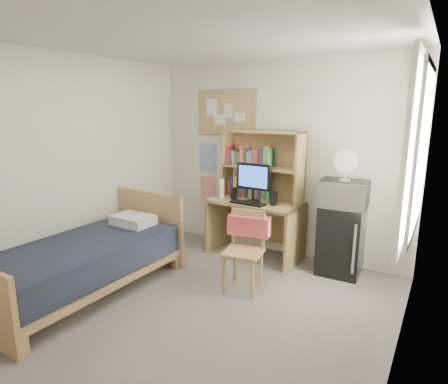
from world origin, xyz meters
The scene contains 25 objects.
floor centered at (0.00, 0.00, -0.01)m, with size 3.60×4.20×0.02m, color gray.
ceiling centered at (0.00, 0.00, 2.60)m, with size 3.60×4.20×0.02m, color silver.
wall_back centered at (0.00, 2.10, 1.30)m, with size 3.60×0.04×2.60m, color white.
wall_left centered at (-1.80, 0.00, 1.30)m, with size 0.04×4.20×2.60m, color white.
wall_right centered at (1.80, 0.00, 1.30)m, with size 0.04×4.20×2.60m, color white.
window_unit centered at (1.75, 1.20, 1.60)m, with size 0.10×1.40×1.70m, color white.
curtain_left centered at (1.72, 0.80, 1.60)m, with size 0.04×0.55×1.70m, color white.
curtain_right centered at (1.72, 1.60, 1.60)m, with size 0.04×0.55×1.70m, color white.
bulletin_board centered at (-0.78, 2.08, 1.92)m, with size 0.94×0.03×0.64m, color tan.
poster_wave centered at (-1.10, 2.09, 1.25)m, with size 0.30×0.01×0.42m, color #2A63A9.
poster_japan centered at (-1.10, 2.09, 0.78)m, with size 0.28×0.01×0.36m, color red.
desk centered at (-0.14, 1.77, 0.39)m, with size 1.23×0.62×0.77m, color tan.
desk_chair centered at (0.19, 0.83, 0.44)m, with size 0.44×0.44×0.88m, color tan.
mini_fridge centered at (0.99, 1.83, 0.42)m, with size 0.50×0.50×0.84m, color black.
bed centered at (-1.26, -0.12, 0.28)m, with size 1.03×2.06×0.57m, color black.
hutch centered at (-0.13, 1.92, 1.23)m, with size 1.13×0.29×0.93m, color tan.
monitor centered at (-0.14, 1.71, 1.03)m, with size 0.48×0.04×0.51m, color black.
keyboard centered at (-0.15, 1.57, 0.78)m, with size 0.47×0.15×0.02m, color black.
speaker_left centered at (-0.44, 1.73, 0.85)m, with size 0.07×0.07×0.16m, color black.
speaker_right centered at (0.16, 1.69, 0.86)m, with size 0.07×0.07×0.17m, color black.
water_bottle centered at (-0.63, 1.70, 0.90)m, with size 0.08×0.08×0.26m, color white.
hoodie centered at (0.15, 1.03, 0.68)m, with size 0.47×0.14×0.23m, color #ED5A5C.
microwave centered at (0.99, 1.81, 1.00)m, with size 0.54×0.41×0.31m, color #B4B4B9.
desk_fan centered at (0.99, 1.81, 1.32)m, with size 0.26×0.26×0.32m, color white.
pillow centered at (-1.26, 0.63, 0.63)m, with size 0.50×0.35×0.12m, color white.
Camera 1 is at (2.01, -2.58, 1.97)m, focal length 30.00 mm.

